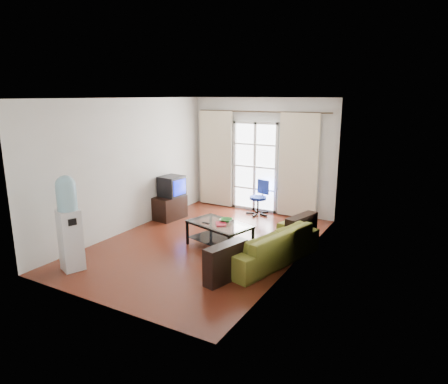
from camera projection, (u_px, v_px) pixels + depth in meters
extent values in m
plane|color=maroon|center=(204.00, 244.00, 7.59)|extent=(5.20, 5.20, 0.00)
plane|color=white|center=(202.00, 98.00, 6.95)|extent=(5.20, 5.20, 0.00)
cube|color=silver|center=(262.00, 156.00, 9.47)|extent=(3.60, 0.02, 2.70)
cube|color=silver|center=(94.00, 209.00, 5.07)|extent=(3.60, 0.02, 2.70)
cube|color=silver|center=(129.00, 166.00, 8.13)|extent=(0.02, 5.20, 2.70)
cube|color=silver|center=(298.00, 185.00, 6.41)|extent=(0.02, 5.20, 2.70)
cube|color=white|center=(255.00, 167.00, 9.57)|extent=(1.01, 0.02, 2.04)
cube|color=white|center=(255.00, 167.00, 9.55)|extent=(1.16, 0.06, 2.15)
cylinder|color=#4C3F2D|center=(261.00, 112.00, 9.14)|extent=(3.30, 0.04, 0.04)
cube|color=beige|center=(216.00, 159.00, 9.97)|extent=(0.90, 0.07, 2.35)
cube|color=beige|center=(298.00, 166.00, 8.95)|extent=(0.90, 0.07, 2.35)
cube|color=gray|center=(291.00, 202.00, 9.24)|extent=(0.64, 0.12, 0.64)
imported|color=brown|center=(267.00, 244.00, 6.74)|extent=(2.41, 1.77, 0.59)
cube|color=silver|center=(219.00, 224.00, 7.28)|extent=(1.31, 0.96, 0.01)
cube|color=black|center=(219.00, 240.00, 7.36)|extent=(1.23, 0.88, 0.01)
cube|color=black|center=(187.00, 232.00, 7.51)|extent=(0.05, 0.05, 0.47)
cube|color=black|center=(229.00, 248.00, 6.75)|extent=(0.05, 0.05, 0.47)
cube|color=black|center=(211.00, 225.00, 7.93)|extent=(0.05, 0.05, 0.47)
cube|color=black|center=(253.00, 239.00, 7.17)|extent=(0.05, 0.05, 0.47)
imported|color=#2D7D48|center=(226.00, 220.00, 7.36)|extent=(0.34, 0.34, 0.06)
imported|color=#A53A14|center=(216.00, 224.00, 7.20)|extent=(0.41, 0.42, 0.02)
cube|color=black|center=(206.00, 223.00, 7.28)|extent=(0.14, 0.04, 0.02)
cube|color=black|center=(170.00, 207.00, 9.08)|extent=(0.56, 0.76, 0.52)
cube|color=black|center=(172.00, 186.00, 9.02)|extent=(0.50, 0.53, 0.46)
cube|color=#0C19E5|center=(180.00, 187.00, 8.89)|extent=(0.05, 0.40, 0.34)
cube|color=black|center=(165.00, 185.00, 9.13)|extent=(0.17, 0.35, 0.30)
cylinder|color=black|center=(258.00, 206.00, 9.40)|extent=(0.04, 0.04, 0.41)
cylinder|color=navy|center=(258.00, 198.00, 9.36)|extent=(0.39, 0.39, 0.06)
cube|color=navy|center=(263.00, 187.00, 9.42)|extent=(0.32, 0.13, 0.34)
cube|color=silver|center=(71.00, 240.00, 6.37)|extent=(0.41, 0.41, 1.00)
cylinder|color=#86BBCF|center=(67.00, 198.00, 6.21)|extent=(0.31, 0.31, 0.40)
sphere|color=#86BBCF|center=(65.00, 185.00, 6.16)|extent=(0.31, 0.31, 0.31)
cube|color=black|center=(72.00, 222.00, 6.17)|extent=(0.09, 0.13, 0.11)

